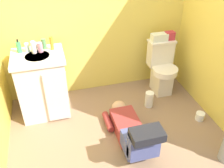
# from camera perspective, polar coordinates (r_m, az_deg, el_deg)

# --- Properties ---
(ground_plane) EXTENTS (2.97, 2.98, 0.04)m
(ground_plane) POSITION_cam_1_polar(r_m,az_deg,el_deg) (3.04, 1.11, -11.21)
(ground_plane) COLOR #8A6B52
(wall_back) EXTENTS (2.63, 0.08, 2.40)m
(wall_back) POSITION_cam_1_polar(r_m,az_deg,el_deg) (3.27, -4.00, 17.35)
(wall_back) COLOR #E3C752
(wall_back) RESTS_ON ground_plane
(toilet) EXTENTS (0.36, 0.46, 0.75)m
(toilet) POSITION_cam_1_polar(r_m,az_deg,el_deg) (3.57, 11.33, 3.63)
(toilet) COLOR silver
(toilet) RESTS_ON ground_plane
(vanity_cabinet) EXTENTS (0.60, 0.53, 0.82)m
(vanity_cabinet) POSITION_cam_1_polar(r_m,az_deg,el_deg) (3.18, -15.57, -0.05)
(vanity_cabinet) COLOR silver
(vanity_cabinet) RESTS_ON ground_plane
(faucet) EXTENTS (0.02, 0.02, 0.10)m
(faucet) POSITION_cam_1_polar(r_m,az_deg,el_deg) (3.09, -17.03, 8.36)
(faucet) COLOR silver
(faucet) RESTS_ON vanity_cabinet
(person_plumber) EXTENTS (0.39, 1.06, 0.52)m
(person_plumber) POSITION_cam_1_polar(r_m,az_deg,el_deg) (2.79, 4.59, -10.69)
(person_plumber) COLOR maroon
(person_plumber) RESTS_ON ground_plane
(tissue_box) EXTENTS (0.22, 0.11, 0.10)m
(tissue_box) POSITION_cam_1_polar(r_m,az_deg,el_deg) (3.43, 10.81, 10.52)
(tissue_box) COLOR silver
(tissue_box) RESTS_ON toilet
(toiletry_bag) EXTENTS (0.12, 0.09, 0.11)m
(toiletry_bag) POSITION_cam_1_polar(r_m,az_deg,el_deg) (3.49, 13.08, 10.77)
(toiletry_bag) COLOR #B22D3F
(toiletry_bag) RESTS_ON toilet
(soap_dispenser) EXTENTS (0.06, 0.06, 0.17)m
(soap_dispenser) POSITION_cam_1_polar(r_m,az_deg,el_deg) (3.08, -20.59, 7.92)
(soap_dispenser) COLOR #3CA261
(soap_dispenser) RESTS_ON vanity_cabinet
(bottle_clear) EXTENTS (0.05, 0.05, 0.11)m
(bottle_clear) POSITION_cam_1_polar(r_m,az_deg,el_deg) (3.08, -18.90, 7.93)
(bottle_clear) COLOR silver
(bottle_clear) RESTS_ON vanity_cabinet
(bottle_white) EXTENTS (0.06, 0.06, 0.14)m
(bottle_white) POSITION_cam_1_polar(r_m,az_deg,el_deg) (3.02, -17.58, 8.04)
(bottle_white) COLOR white
(bottle_white) RESTS_ON vanity_cabinet
(bottle_pink) EXTENTS (0.06, 0.06, 0.12)m
(bottle_pink) POSITION_cam_1_polar(r_m,az_deg,el_deg) (3.02, -16.16, 8.10)
(bottle_pink) COLOR pink
(bottle_pink) RESTS_ON vanity_cabinet
(bottle_green) EXTENTS (0.06, 0.06, 0.13)m
(bottle_green) POSITION_cam_1_polar(r_m,az_deg,el_deg) (3.09, -15.36, 8.87)
(bottle_green) COLOR #539853
(bottle_green) RESTS_ON vanity_cabinet
(bottle_amber) EXTENTS (0.04, 0.04, 0.16)m
(bottle_amber) POSITION_cam_1_polar(r_m,az_deg,el_deg) (3.04, -13.66, 9.08)
(bottle_amber) COLOR gold
(bottle_amber) RESTS_ON vanity_cabinet
(paper_towel_roll) EXTENTS (0.11, 0.11, 0.22)m
(paper_towel_roll) POSITION_cam_1_polar(r_m,az_deg,el_deg) (3.36, 8.52, -3.51)
(paper_towel_roll) COLOR white
(paper_towel_roll) RESTS_ON ground_plane
(toilet_paper_roll) EXTENTS (0.11, 0.11, 0.10)m
(toilet_paper_roll) POSITION_cam_1_polar(r_m,az_deg,el_deg) (3.34, 19.53, -6.98)
(toilet_paper_roll) COLOR white
(toilet_paper_roll) RESTS_ON ground_plane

